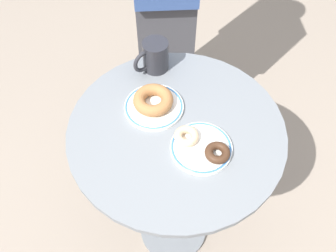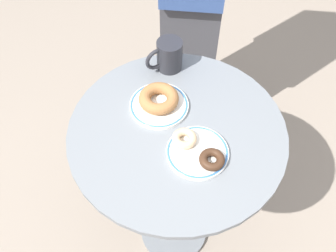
% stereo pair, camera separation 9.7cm
% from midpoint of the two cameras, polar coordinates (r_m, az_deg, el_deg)
% --- Properties ---
extents(ground_plane, '(7.00, 7.00, 0.02)m').
position_cam_midpoint_polar(ground_plane, '(1.70, -0.88, -16.13)').
color(ground_plane, gray).
extents(cafe_table, '(0.61, 0.61, 0.77)m').
position_cam_midpoint_polar(cafe_table, '(1.19, -1.21, -6.93)').
color(cafe_table, slate).
rests_on(cafe_table, ground).
extents(plate_left, '(0.17, 0.17, 0.01)m').
position_cam_midpoint_polar(plate_left, '(1.04, -4.90, 2.87)').
color(plate_left, white).
rests_on(plate_left, cafe_table).
extents(plate_right, '(0.17, 0.17, 0.01)m').
position_cam_midpoint_polar(plate_right, '(0.96, 2.36, -3.63)').
color(plate_right, white).
rests_on(plate_right, cafe_table).
extents(donut_cinnamon, '(0.15, 0.15, 0.03)m').
position_cam_midpoint_polar(donut_cinnamon, '(1.03, -5.05, 3.93)').
color(donut_cinnamon, '#A36B3D').
rests_on(donut_cinnamon, plate_left).
extents(donut_chocolate, '(0.08, 0.08, 0.02)m').
position_cam_midpoint_polar(donut_chocolate, '(0.93, 4.85, -4.42)').
color(donut_chocolate, '#422819').
rests_on(donut_chocolate, plate_right).
extents(donut_glazed, '(0.09, 0.09, 0.02)m').
position_cam_midpoint_polar(donut_glazed, '(0.96, 0.02, -1.79)').
color(donut_glazed, '#E0B789').
rests_on(donut_glazed, plate_right).
extents(coffee_mug, '(0.08, 0.12, 0.10)m').
position_cam_midpoint_polar(coffee_mug, '(1.12, -4.66, 10.75)').
color(coffee_mug, '#28282D').
rests_on(coffee_mug, cafe_table).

